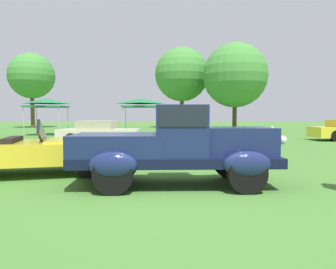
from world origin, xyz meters
name	(u,v)px	position (x,y,z in m)	size (l,w,h in m)	color
ground_plane	(179,192)	(0.00, 0.00, 0.00)	(120.00, 120.00, 0.00)	#42752D
feature_pickup_truck	(177,145)	(-0.01, 0.55, 0.87)	(4.38, 1.89, 1.70)	black
neighbor_convertible	(37,151)	(-3.43, 1.97, 0.58)	(4.76, 2.50, 1.40)	yellow
show_car_cream	(99,133)	(-3.09, 9.39, 0.60)	(4.03, 2.03, 1.22)	beige
canopy_tent_left_field	(47,102)	(-8.20, 17.29, 2.42)	(2.67, 2.67, 2.71)	#B7B7BC
canopy_tent_center_field	(141,102)	(-1.25, 16.84, 2.42)	(2.73, 2.73, 2.71)	#B7B7BC
treeline_far_left	(32,76)	(-14.26, 30.80, 5.98)	(5.22, 5.22, 8.61)	brown
treeline_mid_left	(182,75)	(3.07, 29.48, 6.11)	(6.16, 6.16, 9.20)	brown
treeline_center	(235,75)	(8.09, 25.24, 5.52)	(6.56, 6.56, 8.81)	#47331E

